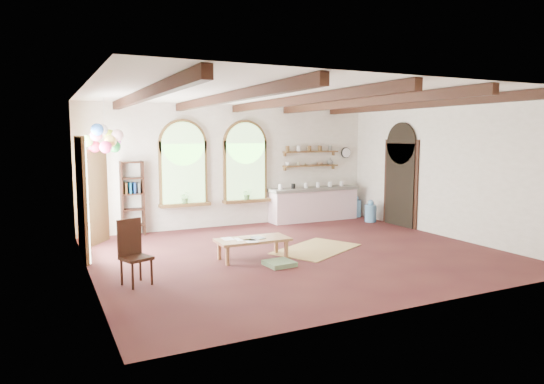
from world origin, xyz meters
TOP-DOWN VIEW (x-y plane):
  - floor at (0.00, 0.00)m, footprint 8.00×8.00m
  - ceiling_beams at (0.00, 0.00)m, footprint 6.20×6.80m
  - window_left at (-1.40, 3.43)m, footprint 1.30×0.28m
  - window_right at (0.30, 3.43)m, footprint 1.30×0.28m
  - left_doorway at (-3.95, 1.80)m, footprint 0.10×1.90m
  - right_doorway at (3.95, 1.50)m, footprint 0.10×1.30m
  - kitchen_counter at (2.30, 3.20)m, footprint 2.68×0.62m
  - wall_shelf_lower at (2.30, 3.38)m, footprint 1.70×0.24m
  - wall_shelf_upper at (2.30, 3.38)m, footprint 1.70×0.24m
  - wall_clock at (3.55, 3.45)m, footprint 0.32×0.04m
  - bookshelf at (-2.70, 3.32)m, footprint 0.53×0.32m
  - coffee_table at (-1.01, -0.04)m, footprint 1.44×0.68m
  - side_chair at (-3.37, -0.72)m, footprint 0.54×0.54m
  - floor_mat at (0.53, 0.11)m, footprint 2.22×1.92m
  - floor_cushion at (-0.76, -0.71)m, footprint 0.53×0.53m
  - water_jug_a at (3.75, 3.20)m, footprint 0.33×0.33m
  - water_jug_b at (3.62, 2.30)m, footprint 0.32×0.32m
  - balloon_cluster at (-3.41, 2.30)m, footprint 0.85×0.95m
  - table_book at (-1.24, -0.02)m, footprint 0.18×0.25m
  - tablet at (-0.89, -0.04)m, footprint 0.23×0.30m
  - potted_plant_left at (-1.40, 3.32)m, footprint 0.27×0.23m
  - potted_plant_right at (0.30, 3.32)m, footprint 0.27×0.23m
  - shelf_cup_a at (1.55, 3.38)m, footprint 0.12×0.10m
  - shelf_cup_b at (1.90, 3.38)m, footprint 0.10×0.10m
  - shelf_bowl_a at (2.25, 3.38)m, footprint 0.22×0.22m
  - shelf_bowl_b at (2.60, 3.38)m, footprint 0.20×0.20m
  - shelf_vase at (2.95, 3.38)m, footprint 0.18×0.18m

SIDE VIEW (x-z plane):
  - floor at x=0.00m, z-range 0.00..0.00m
  - floor_mat at x=0.53m, z-range 0.00..0.02m
  - floor_cushion at x=-0.76m, z-range 0.00..0.09m
  - water_jug_b at x=3.62m, z-range -0.04..0.58m
  - water_jug_a at x=3.75m, z-range -0.04..0.59m
  - side_chair at x=-3.37m, z-range -0.22..0.84m
  - coffee_table at x=-1.01m, z-range 0.16..0.56m
  - tablet at x=-0.89m, z-range 0.41..0.42m
  - table_book at x=-1.24m, z-range 0.41..0.43m
  - kitchen_counter at x=2.30m, z-range 0.01..0.95m
  - potted_plant_left at x=-1.40m, z-range 0.70..1.00m
  - potted_plant_right at x=0.30m, z-range 0.70..1.00m
  - bookshelf at x=-2.70m, z-range 0.00..1.80m
  - right_doorway at x=3.95m, z-range -0.10..2.30m
  - left_doorway at x=-3.95m, z-range -0.10..2.40m
  - wall_shelf_lower at x=2.30m, z-range 1.53..1.57m
  - shelf_bowl_a at x=2.25m, z-range 1.57..1.62m
  - shelf_bowl_b at x=2.60m, z-range 1.57..1.63m
  - shelf_cup_b at x=1.90m, z-range 1.57..1.66m
  - shelf_cup_a at x=1.55m, z-range 1.57..1.67m
  - window_left at x=-1.40m, z-range 0.53..2.73m
  - window_right at x=0.30m, z-range 0.53..2.73m
  - shelf_vase at x=2.95m, z-range 1.57..1.76m
  - wall_clock at x=3.55m, z-range 1.74..2.06m
  - wall_shelf_upper at x=2.30m, z-range 1.93..1.97m
  - balloon_cluster at x=-3.41m, z-range 1.75..2.91m
  - ceiling_beams at x=0.00m, z-range 3.01..3.19m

